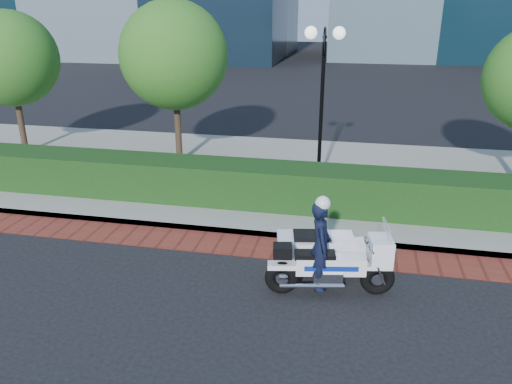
% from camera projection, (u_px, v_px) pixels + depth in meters
% --- Properties ---
extents(ground, '(120.00, 120.00, 0.00)m').
position_uv_depth(ground, '(239.00, 283.00, 9.34)').
color(ground, black).
rests_on(ground, ground).
extents(brick_strip, '(60.00, 1.00, 0.01)m').
position_uv_depth(brick_strip, '(256.00, 247.00, 10.70)').
color(brick_strip, maroon).
rests_on(brick_strip, ground).
extents(sidewalk, '(60.00, 8.00, 0.15)m').
position_uv_depth(sidewalk, '(286.00, 176.00, 14.80)').
color(sidewalk, gray).
rests_on(sidewalk, ground).
extents(hedge_main, '(18.00, 1.20, 1.00)m').
position_uv_depth(hedge_main, '(273.00, 185.00, 12.40)').
color(hedge_main, black).
rests_on(hedge_main, sidewalk).
extents(lamppost, '(1.02, 0.70, 4.21)m').
position_uv_depth(lamppost, '(323.00, 83.00, 12.84)').
color(lamppost, black).
rests_on(lamppost, sidewalk).
extents(tree_a, '(3.00, 3.00, 4.58)m').
position_uv_depth(tree_a, '(10.00, 59.00, 15.82)').
color(tree_a, '#332319').
rests_on(tree_a, sidewalk).
extents(tree_b, '(3.20, 3.20, 4.89)m').
position_uv_depth(tree_b, '(174.00, 56.00, 14.71)').
color(tree_b, '#332319').
rests_on(tree_b, sidewalk).
extents(police_motorcycle, '(2.32, 1.66, 1.88)m').
position_uv_depth(police_motorcycle, '(323.00, 253.00, 9.09)').
color(police_motorcycle, black).
rests_on(police_motorcycle, ground).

